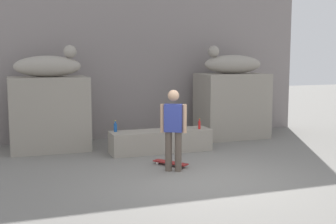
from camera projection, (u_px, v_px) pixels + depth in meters
The scene contains 12 objects.
ground_plane at pixel (205, 180), 8.83m from camera, with size 40.00×40.00×0.00m, color slate.
facade_wall at pixel (133, 43), 13.21m from camera, with size 10.14×0.60×5.34m, color gray.
pedestal_left at pixel (49, 114), 11.40m from camera, with size 1.89×1.21×1.81m, color gray.
pedestal_right at pixel (232, 106), 13.08m from camera, with size 1.89×1.21×1.81m, color gray.
statue_reclining_left at pixel (49, 65), 11.25m from camera, with size 1.66×0.77×0.78m.
statue_reclining_right at pixel (231, 63), 12.92m from camera, with size 1.68×0.90×0.78m.
ledge_block at pixel (161, 141), 11.24m from camera, with size 2.47×0.66×0.53m, color gray.
skater at pixel (173, 127), 9.35m from camera, with size 0.48×0.35×1.67m.
skateboard at pixel (170, 163), 9.91m from camera, with size 0.63×0.77×0.08m.
bottle_red at pixel (199, 125), 11.36m from camera, with size 0.06×0.06×0.27m.
bottle_orange at pixel (175, 124), 11.53m from camera, with size 0.06×0.06×0.25m.
bottle_blue at pixel (115, 127), 10.99m from camera, with size 0.08×0.08×0.27m.
Camera 1 is at (-3.56, -7.85, 2.44)m, focal length 49.44 mm.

